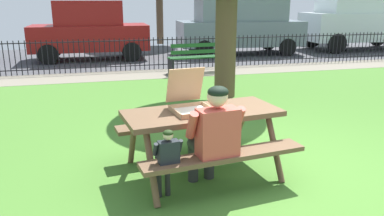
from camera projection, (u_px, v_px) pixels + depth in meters
The scene contains 13 objects.
ground at pixel (234, 128), 6.22m from camera, with size 28.00×11.26×0.02m, color #46792D.
cobblestone_walkway at pixel (173, 73), 10.81m from camera, with size 28.00×1.40×0.01m, color gray.
street_asphalt at pixel (152, 55), 14.30m from camera, with size 28.00×6.09×0.01m, color #424247.
picnic_table_foreground at pixel (202, 125), 4.45m from camera, with size 1.97×1.69×0.79m.
pizza_box_open at pixel (190, 101), 4.38m from camera, with size 0.50×0.58×0.48m.
pizza_slice_on_table at pixel (227, 111), 4.38m from camera, with size 0.31×0.29×0.02m.
adult_at_table at pixel (214, 134), 3.96m from camera, with size 0.63×0.62×1.19m.
child_at_table at pixel (167, 158), 3.79m from camera, with size 0.31×0.30×0.80m.
iron_fence_streetside at pixel (168, 53), 11.33m from camera, with size 18.94×0.03×0.95m.
park_bench_center at pixel (197, 58), 10.73m from camera, with size 1.63×0.59×0.85m.
parked_car_left at pixel (90, 30), 13.04m from camera, with size 3.92×1.86×1.98m.
parked_car_center at pixel (240, 25), 14.34m from camera, with size 4.70×2.17×2.08m.
parked_car_right at pixel (362, 18), 15.57m from camera, with size 4.81×2.30×2.46m.
Camera 1 is at (-2.15, -3.90, 2.00)m, focal length 35.68 mm.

